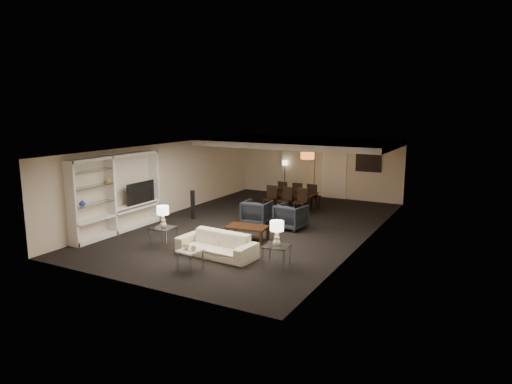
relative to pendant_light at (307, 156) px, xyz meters
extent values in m
plane|color=black|center=(-0.30, -3.50, -1.92)|extent=(11.00, 11.00, 0.00)
cube|color=silver|center=(-0.30, -3.50, 0.58)|extent=(7.00, 11.00, 0.02)
cube|color=beige|center=(-0.30, 2.00, -0.67)|extent=(7.00, 0.02, 2.50)
cube|color=beige|center=(-0.30, -9.00, -0.67)|extent=(7.00, 0.02, 2.50)
cube|color=beige|center=(-3.80, -3.50, -0.67)|extent=(0.02, 11.00, 2.50)
cube|color=beige|center=(3.20, -3.50, -0.67)|extent=(0.02, 11.00, 2.50)
cube|color=silver|center=(-0.30, 0.00, 0.48)|extent=(7.00, 4.00, 0.20)
cube|color=beige|center=(-1.20, 1.92, -0.72)|extent=(1.50, 0.12, 2.40)
cube|color=silver|center=(0.40, 1.97, -0.87)|extent=(0.90, 0.05, 2.10)
cube|color=#142D38|center=(1.80, 1.96, -0.37)|extent=(0.95, 0.04, 0.65)
cylinder|color=#D8591E|center=(0.00, 0.00, 0.00)|extent=(0.52, 0.52, 0.24)
imported|color=beige|center=(0.22, -6.58, -1.62)|extent=(2.14, 0.96, 0.61)
imported|color=black|center=(-0.38, -3.28, -1.53)|extent=(0.88, 0.91, 0.78)
imported|color=black|center=(0.82, -3.28, -1.53)|extent=(0.94, 0.96, 0.78)
sphere|color=#E3BC78|center=(0.12, -7.68, -1.37)|extent=(0.15, 0.15, 0.15)
sphere|color=#EDB57D|center=(0.32, -7.68, -1.38)|extent=(0.13, 0.13, 0.13)
imported|color=black|center=(-3.58, -5.25, -0.83)|extent=(1.17, 0.15, 0.67)
imported|color=#293EB5|center=(-3.61, -7.40, -0.77)|extent=(0.18, 0.18, 0.19)
imported|color=gold|center=(-3.61, -6.40, -0.28)|extent=(0.15, 0.15, 0.16)
cube|color=black|center=(-2.62, -3.68, -1.43)|extent=(0.13, 0.13, 0.97)
imported|color=black|center=(-0.27, -0.74, -1.61)|extent=(1.75, 0.98, 0.61)
camera|label=1|loc=(6.38, -15.87, 1.85)|focal=32.00mm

